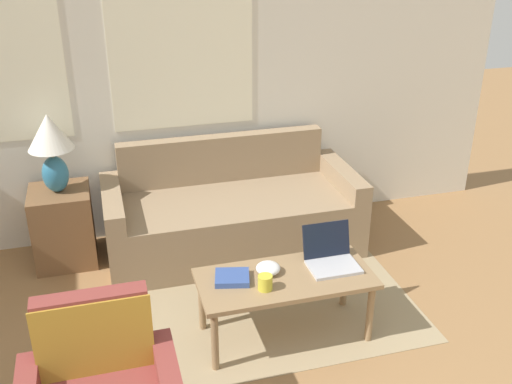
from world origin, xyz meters
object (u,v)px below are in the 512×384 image
(table_lamp, at_px, (51,143))
(book_red, at_px, (232,278))
(couch, at_px, (231,215))
(snack_bowl, at_px, (268,268))
(cup_navy, at_px, (265,283))
(coffee_table, at_px, (285,284))
(laptop, at_px, (331,257))

(table_lamp, relative_size, book_red, 2.45)
(couch, distance_m, snack_bowl, 1.14)
(cup_navy, xyz_separation_m, snack_bowl, (0.07, 0.16, -0.01))
(coffee_table, height_order, snack_bowl, snack_bowl)
(laptop, xyz_separation_m, snack_bowl, (-0.41, 0.01, -0.02))
(couch, height_order, coffee_table, couch)
(coffee_table, bearing_deg, cup_navy, -148.91)
(table_lamp, distance_m, laptop, 2.12)
(couch, xyz_separation_m, cup_navy, (-0.10, -1.29, 0.21))
(couch, distance_m, book_red, 1.19)
(couch, bearing_deg, coffee_table, -87.25)
(couch, bearing_deg, laptop, -71.72)
(couch, xyz_separation_m, table_lamp, (-1.27, 0.12, 0.69))
(table_lamp, distance_m, coffee_table, 1.96)
(cup_navy, height_order, book_red, cup_navy)
(coffee_table, relative_size, book_red, 4.48)
(cup_navy, bearing_deg, couch, 85.56)
(couch, relative_size, cup_navy, 21.19)
(table_lamp, relative_size, snack_bowl, 3.92)
(coffee_table, height_order, cup_navy, cup_navy)
(couch, xyz_separation_m, snack_bowl, (-0.03, -1.13, 0.19))
(table_lamp, bearing_deg, laptop, -37.18)
(couch, height_order, laptop, couch)
(laptop, distance_m, book_red, 0.64)
(table_lamp, height_order, cup_navy, table_lamp)
(book_red, bearing_deg, coffee_table, -8.56)
(cup_navy, relative_size, snack_bowl, 0.61)
(couch, height_order, book_red, couch)
(table_lamp, bearing_deg, couch, -5.23)
(coffee_table, xyz_separation_m, cup_navy, (-0.16, -0.10, 0.10))
(coffee_table, bearing_deg, book_red, 171.44)
(laptop, bearing_deg, cup_navy, -161.82)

